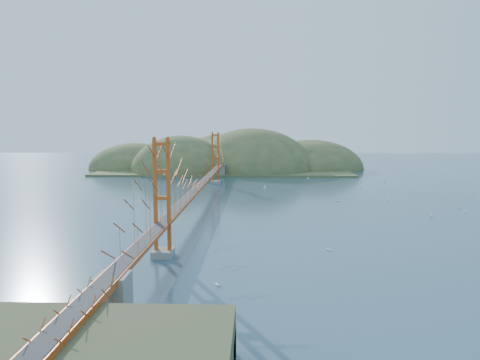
{
  "coord_description": "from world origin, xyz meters",
  "views": [
    {
      "loc": [
        9.05,
        -74.4,
        12.53
      ],
      "look_at": [
        6.53,
        0.0,
        4.24
      ],
      "focal_mm": 35.0,
      "sensor_mm": 36.0,
      "label": 1
    }
  ],
  "objects": [
    {
      "name": "sailboat_17",
      "position": [
        32.77,
        32.46,
        0.13
      ],
      "size": [
        0.5,
        0.5,
        0.56
      ],
      "color": "white",
      "rests_on": "ground"
    },
    {
      "name": "sailboat_3",
      "position": [
        10.94,
        23.05,
        0.16
      ],
      "size": [
        0.69,
        0.69,
        0.72
      ],
      "color": "white",
      "rests_on": "ground"
    },
    {
      "name": "promontory",
      "position": [
        0.0,
        -48.5,
        0.12
      ],
      "size": [
        9.0,
        6.0,
        0.24
      ],
      "primitive_type": "cube",
      "color": "#59544C",
      "rests_on": "ground"
    },
    {
      "name": "sailboat_14",
      "position": [
        33.95,
        -8.23,
        0.16
      ],
      "size": [
        0.71,
        0.71,
        0.75
      ],
      "color": "white",
      "rests_on": "ground"
    },
    {
      "name": "bridge",
      "position": [
        0.0,
        0.18,
        7.01
      ],
      "size": [
        2.2,
        94.4,
        12.0
      ],
      "color": "gray",
      "rests_on": "ground"
    },
    {
      "name": "sailboat_15",
      "position": [
        38.93,
        34.58,
        0.15
      ],
      "size": [
        0.64,
        0.64,
        0.7
      ],
      "color": "white",
      "rests_on": "ground"
    },
    {
      "name": "sailboat_6",
      "position": [
        16.61,
        -27.1,
        0.15
      ],
      "size": [
        0.63,
        0.63,
        0.67
      ],
      "color": "white",
      "rests_on": "ground"
    },
    {
      "name": "sailboat_16",
      "position": [
        23.14,
        5.44,
        0.16
      ],
      "size": [
        0.63,
        0.58,
        0.72
      ],
      "color": "white",
      "rests_on": "ground"
    },
    {
      "name": "sailboat_8",
      "position": [
        31.86,
        6.55,
        0.13
      ],
      "size": [
        0.53,
        0.53,
        0.56
      ],
      "color": "white",
      "rests_on": "ground"
    },
    {
      "name": "sailboat_10",
      "position": [
        6.0,
        -38.25,
        0.14
      ],
      "size": [
        0.56,
        0.56,
        0.6
      ],
      "color": "white",
      "rests_on": "ground"
    },
    {
      "name": "ground",
      "position": [
        0.0,
        0.0,
        0.0
      ],
      "size": [
        320.0,
        320.0,
        0.0
      ],
      "primitive_type": "plane",
      "color": "#304C61",
      "rests_on": "ground"
    },
    {
      "name": "approach_viaduct",
      "position": [
        0.0,
        -51.91,
        2.55
      ],
      "size": [
        1.4,
        12.0,
        3.38
      ],
      "color": "#C04715",
      "rests_on": "ground"
    },
    {
      "name": "sailboat_4",
      "position": [
        40.53,
        -3.99,
        0.14
      ],
      "size": [
        0.54,
        0.55,
        0.61
      ],
      "color": "white",
      "rests_on": "ground"
    },
    {
      "name": "sailboat_7",
      "position": [
        30.83,
        23.37,
        0.14
      ],
      "size": [
        0.49,
        0.4,
        0.57
      ],
      "color": "white",
      "rests_on": "ground"
    },
    {
      "name": "far_headlands",
      "position": [
        2.21,
        68.52,
        0.0
      ],
      "size": [
        84.0,
        58.0,
        25.0
      ],
      "color": "olive",
      "rests_on": "ground"
    },
    {
      "name": "sailboat_12",
      "position": [
        22.17,
        42.0,
        0.15
      ],
      "size": [
        0.6,
        0.49,
        0.7
      ],
      "color": "white",
      "rests_on": "ground"
    },
    {
      "name": "sailboat_5",
      "position": [
        40.85,
        -1.27,
        0.15
      ],
      "size": [
        0.6,
        0.6,
        0.66
      ],
      "color": "white",
      "rests_on": "ground"
    },
    {
      "name": "fort",
      "position": [
        0.4,
        -47.8,
        0.67
      ],
      "size": [
        3.7,
        2.3,
        1.75
      ],
      "color": "maroon",
      "rests_on": "ground"
    },
    {
      "name": "sailboat_9",
      "position": [
        51.62,
        17.44,
        0.15
      ],
      "size": [
        0.63,
        0.63,
        0.66
      ],
      "color": "white",
      "rests_on": "ground"
    }
  ]
}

